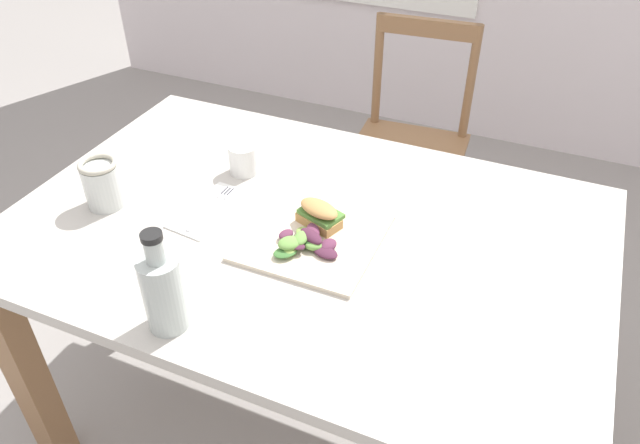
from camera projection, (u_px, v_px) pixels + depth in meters
ground_plane at (289, 419)px, 1.82m from camera, size 8.27×8.27×0.00m
dining_table at (304, 266)px, 1.44m from camera, size 1.33×0.89×0.74m
chair_wooden_far at (409, 146)px, 2.22m from camera, size 0.43×0.43×0.87m
plate_lunch at (313, 238)px, 1.32m from camera, size 0.28×0.28×0.01m
sandwich_half_front at (319, 214)px, 1.34m from camera, size 0.11×0.09×0.06m
salad_mixed_greens at (305, 241)px, 1.28m from camera, size 0.15×0.15×0.03m
napkin_folded at (210, 210)px, 1.41m from camera, size 0.13×0.22×0.00m
fork_on_napkin at (214, 205)px, 1.42m from camera, size 0.03×0.19×0.00m
bottle_cold_brew at (164, 295)px, 1.08m from camera, size 0.08×0.08×0.21m
mason_jar_iced_tea at (103, 186)px, 1.40m from camera, size 0.09×0.09×0.12m
cup_extra_side at (243, 159)px, 1.52m from camera, size 0.07×0.07×0.08m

